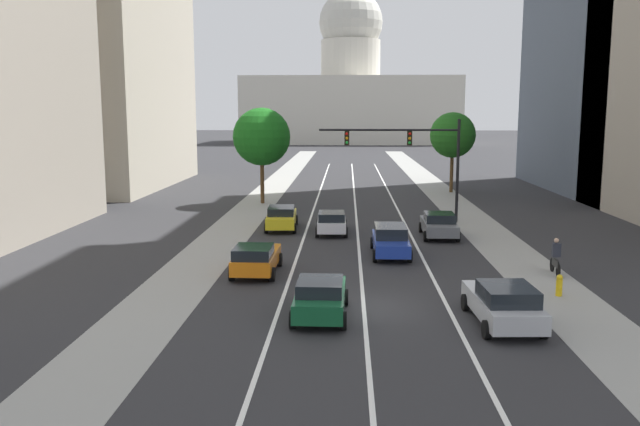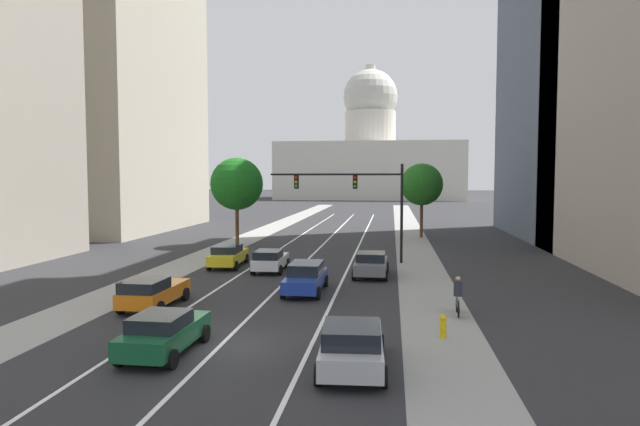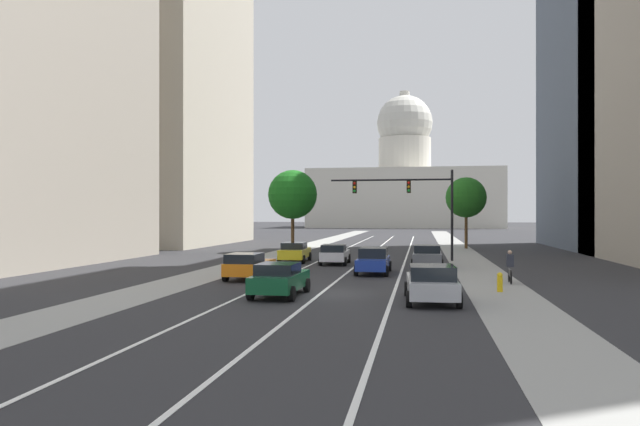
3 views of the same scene
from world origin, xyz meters
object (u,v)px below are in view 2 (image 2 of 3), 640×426
at_px(capitol_building, 370,158).
at_px(fire_hydrant, 443,326).
at_px(car_yellow, 228,255).
at_px(cyclist, 458,296).
at_px(car_green, 164,332).
at_px(traffic_signal_mast, 359,193).
at_px(car_orange, 152,292).
at_px(street_tree_mid_left, 237,184).
at_px(street_tree_near_right, 422,185).
at_px(car_gray, 371,264).
at_px(car_silver, 352,345).
at_px(car_blue, 306,277).
at_px(car_white, 270,260).

bearing_deg(capitol_building, fire_hydrant, -86.56).
height_order(car_yellow, cyclist, cyclist).
xyz_separation_m(car_green, traffic_signal_mast, (5.43, 21.20, 4.19)).
bearing_deg(car_orange, traffic_signal_mast, -29.56).
relative_size(car_orange, street_tree_mid_left, 0.56).
relative_size(cyclist, street_tree_near_right, 0.23).
height_order(car_gray, street_tree_mid_left, street_tree_mid_left).
distance_m(fire_hydrant, cyclist, 3.77).
relative_size(capitol_building, car_yellow, 10.44).
distance_m(car_silver, cyclist, 8.49).
bearing_deg(capitol_building, car_blue, -89.26).
bearing_deg(car_orange, cyclist, -87.27).
relative_size(car_green, car_blue, 0.91).
bearing_deg(fire_hydrant, car_silver, -129.83).
bearing_deg(street_tree_near_right, car_yellow, -124.93).
distance_m(car_yellow, cyclist, 17.92).
bearing_deg(car_yellow, fire_hydrant, -141.93).
bearing_deg(fire_hydrant, traffic_signal_mast, 103.22).
bearing_deg(car_yellow, car_green, -172.58).
bearing_deg(car_orange, car_gray, -45.15).
relative_size(car_blue, cyclist, 2.77).
distance_m(car_orange, street_tree_near_right, 35.07).
bearing_deg(cyclist, car_white, 49.93).
relative_size(fire_hydrant, street_tree_mid_left, 0.12).
relative_size(car_green, car_gray, 0.98).
bearing_deg(car_white, traffic_signal_mast, -50.86).
relative_size(car_orange, street_tree_near_right, 0.58).
bearing_deg(traffic_signal_mast, car_silver, -87.17).
height_order(fire_hydrant, cyclist, cyclist).
height_order(car_yellow, street_tree_near_right, street_tree_near_right).
height_order(car_yellow, fire_hydrant, car_yellow).
xyz_separation_m(car_gray, cyclist, (4.14, -8.99, 0.08)).
relative_size(car_white, car_gray, 0.97).
height_order(car_gray, cyclist, cyclist).
relative_size(cyclist, street_tree_mid_left, 0.22).
distance_m(car_blue, car_yellow, 9.89).
bearing_deg(car_gray, car_orange, 135.20).
relative_size(car_white, street_tree_mid_left, 0.55).
bearing_deg(car_blue, fire_hydrant, -139.35).
bearing_deg(car_orange, car_silver, -124.66).
bearing_deg(cyclist, street_tree_mid_left, 38.32).
height_order(capitol_building, cyclist, capitol_building).
xyz_separation_m(car_green, fire_hydrant, (9.67, 3.13, -0.30)).
distance_m(car_orange, street_tree_mid_left, 24.29).
xyz_separation_m(car_silver, street_tree_mid_left, (-12.52, 30.56, 4.66)).
bearing_deg(street_tree_near_right, car_silver, -96.19).
bearing_deg(street_tree_mid_left, traffic_signal_mast, -37.25).
bearing_deg(capitol_building, car_yellow, -92.35).
xyz_separation_m(car_gray, fire_hydrant, (3.17, -12.61, -0.31)).
bearing_deg(car_white, car_green, 178.53).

